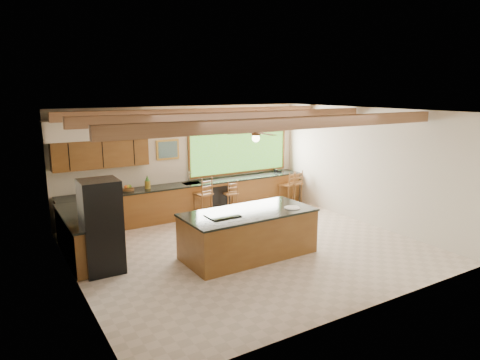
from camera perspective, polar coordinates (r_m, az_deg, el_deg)
ground at (r=9.60m, az=1.15°, el=-9.02°), size 7.20×7.20×0.00m
room_shell at (r=9.51m, az=-1.77°, el=4.57°), size 7.27×6.54×3.02m
counter_run at (r=11.24m, az=-9.31°, el=-3.52°), size 7.12×3.10×1.28m
island at (r=9.03m, az=1.12°, el=-7.13°), size 2.79×1.35×0.99m
refrigerator at (r=8.54m, az=-18.00°, el=-5.91°), size 0.72×0.69×1.81m
bar_stool_a at (r=11.43m, az=-4.83°, el=-1.98°), size 0.49×0.49×1.16m
bar_stool_b at (r=11.85m, az=-1.17°, el=-1.93°), size 0.38×0.38×0.99m
bar_stool_c at (r=12.91m, az=6.39°, el=-0.73°), size 0.49×0.49×1.03m
bar_stool_d at (r=13.09m, az=7.46°, el=-0.55°), size 0.42×0.42×1.04m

